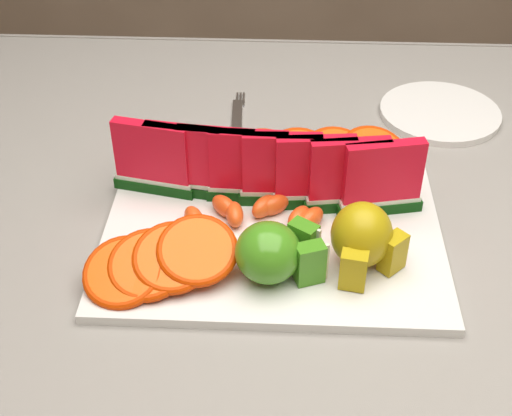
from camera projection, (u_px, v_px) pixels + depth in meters
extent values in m
cube|color=#4B281D|center=(328.00, 236.00, 0.89)|extent=(1.40, 0.90, 0.03)
cube|color=gray|center=(329.00, 224.00, 0.88)|extent=(1.52, 1.02, 0.01)
cube|color=gray|center=(317.00, 91.00, 1.34)|extent=(1.52, 0.01, 0.20)
cube|color=silver|center=(272.00, 234.00, 0.85)|extent=(0.40, 0.30, 0.01)
ellipsoid|color=#1B8309|center=(268.00, 252.00, 0.76)|extent=(0.08, 0.08, 0.07)
cube|color=#1B8309|center=(310.00, 263.00, 0.76)|extent=(0.04, 0.03, 0.05)
cube|color=beige|center=(315.00, 263.00, 0.76)|extent=(0.03, 0.01, 0.05)
cube|color=#1B8309|center=(303.00, 242.00, 0.79)|extent=(0.04, 0.03, 0.05)
cube|color=beige|center=(308.00, 242.00, 0.79)|extent=(0.03, 0.02, 0.05)
ellipsoid|color=olive|center=(362.00, 235.00, 0.78)|extent=(0.08, 0.08, 0.08)
cube|color=olive|center=(353.00, 270.00, 0.76)|extent=(0.03, 0.02, 0.05)
cube|color=olive|center=(393.00, 253.00, 0.78)|extent=(0.03, 0.03, 0.05)
cylinder|color=silver|center=(440.00, 113.00, 1.07)|extent=(0.21, 0.21, 0.01)
cube|color=silver|center=(237.00, 130.00, 1.04)|extent=(0.02, 0.17, 0.00)
cube|color=silver|center=(237.00, 100.00, 1.11)|extent=(0.00, 0.04, 0.00)
cube|color=silver|center=(240.00, 100.00, 1.11)|extent=(0.00, 0.04, 0.00)
cube|color=silver|center=(244.00, 100.00, 1.11)|extent=(0.00, 0.04, 0.00)
cube|color=#0C3615|center=(155.00, 185.00, 0.90)|extent=(0.11, 0.04, 0.01)
cube|color=silver|center=(155.00, 179.00, 0.90)|extent=(0.10, 0.04, 0.01)
cube|color=red|center=(152.00, 151.00, 0.87)|extent=(0.10, 0.04, 0.08)
cube|color=#0C3615|center=(186.00, 188.00, 0.90)|extent=(0.11, 0.04, 0.01)
cube|color=silver|center=(186.00, 182.00, 0.89)|extent=(0.10, 0.03, 0.01)
cube|color=red|center=(184.00, 154.00, 0.87)|extent=(0.10, 0.03, 0.08)
cube|color=#0C3615|center=(217.00, 191.00, 0.89)|extent=(0.11, 0.03, 0.01)
cube|color=silver|center=(217.00, 185.00, 0.89)|extent=(0.10, 0.03, 0.01)
cube|color=red|center=(216.00, 157.00, 0.86)|extent=(0.10, 0.02, 0.08)
cube|color=#0C3615|center=(249.00, 194.00, 0.89)|extent=(0.11, 0.02, 0.01)
cube|color=silver|center=(249.00, 188.00, 0.88)|extent=(0.10, 0.02, 0.01)
cube|color=red|center=(249.00, 160.00, 0.86)|extent=(0.10, 0.02, 0.08)
cube|color=#0C3615|center=(281.00, 197.00, 0.88)|extent=(0.11, 0.02, 0.01)
cube|color=silver|center=(281.00, 191.00, 0.88)|extent=(0.10, 0.02, 0.01)
cube|color=red|center=(282.00, 163.00, 0.85)|extent=(0.10, 0.02, 0.08)
cube|color=#0C3615|center=(313.00, 200.00, 0.88)|extent=(0.11, 0.03, 0.01)
cube|color=silver|center=(314.00, 194.00, 0.87)|extent=(0.10, 0.03, 0.01)
cube|color=red|center=(315.00, 166.00, 0.85)|extent=(0.10, 0.02, 0.08)
cube|color=#0C3615|center=(346.00, 203.00, 0.88)|extent=(0.11, 0.04, 0.01)
cube|color=silver|center=(346.00, 197.00, 0.87)|extent=(0.10, 0.03, 0.01)
cube|color=red|center=(349.00, 169.00, 0.84)|extent=(0.10, 0.03, 0.08)
cube|color=#0C3615|center=(379.00, 206.00, 0.87)|extent=(0.11, 0.04, 0.01)
cube|color=silver|center=(380.00, 200.00, 0.86)|extent=(0.10, 0.04, 0.01)
cube|color=red|center=(383.00, 172.00, 0.84)|extent=(0.10, 0.04, 0.08)
cylinder|color=#D14A00|center=(123.00, 272.00, 0.77)|extent=(0.09, 0.09, 0.04)
torus|color=#B33000|center=(123.00, 272.00, 0.77)|extent=(0.11, 0.11, 0.04)
cylinder|color=#D14A00|center=(148.00, 265.00, 0.77)|extent=(0.09, 0.09, 0.04)
torus|color=#B33000|center=(148.00, 265.00, 0.77)|extent=(0.10, 0.10, 0.04)
cylinder|color=#D14A00|center=(173.00, 257.00, 0.77)|extent=(0.08, 0.08, 0.04)
torus|color=#B33000|center=(173.00, 257.00, 0.77)|extent=(0.09, 0.09, 0.04)
cylinder|color=#D14A00|center=(197.00, 250.00, 0.77)|extent=(0.09, 0.09, 0.04)
torus|color=#B33000|center=(197.00, 250.00, 0.77)|extent=(0.10, 0.10, 0.04)
cylinder|color=#D14A00|center=(191.00, 156.00, 0.94)|extent=(0.08, 0.08, 0.03)
torus|color=#B33000|center=(191.00, 156.00, 0.94)|extent=(0.09, 0.09, 0.03)
cylinder|color=#D14A00|center=(227.00, 155.00, 0.94)|extent=(0.09, 0.08, 0.03)
torus|color=#B33000|center=(227.00, 155.00, 0.94)|extent=(0.10, 0.10, 0.03)
cylinder|color=#D14A00|center=(263.00, 154.00, 0.94)|extent=(0.09, 0.09, 0.03)
torus|color=#B33000|center=(263.00, 154.00, 0.94)|extent=(0.10, 0.10, 0.03)
cylinder|color=#D14A00|center=(300.00, 153.00, 0.93)|extent=(0.10, 0.10, 0.03)
torus|color=#B33000|center=(300.00, 153.00, 0.93)|extent=(0.11, 0.11, 0.03)
cylinder|color=#D14A00|center=(337.00, 152.00, 0.93)|extent=(0.10, 0.10, 0.03)
torus|color=#B33000|center=(337.00, 152.00, 0.93)|extent=(0.11, 0.11, 0.03)
cylinder|color=#D14A00|center=(374.00, 151.00, 0.93)|extent=(0.10, 0.10, 0.03)
torus|color=#B33000|center=(374.00, 151.00, 0.93)|extent=(0.12, 0.12, 0.03)
ellipsoid|color=#CF3B03|center=(194.00, 219.00, 0.84)|extent=(0.04, 0.05, 0.03)
ellipsoid|color=#CF3B03|center=(224.00, 206.00, 0.86)|extent=(0.04, 0.04, 0.03)
ellipsoid|color=#CF3B03|center=(235.00, 214.00, 0.85)|extent=(0.03, 0.04, 0.03)
ellipsoid|color=#CF3B03|center=(264.00, 206.00, 0.86)|extent=(0.04, 0.04, 0.03)
ellipsoid|color=#CF3B03|center=(274.00, 205.00, 0.86)|extent=(0.04, 0.04, 0.03)
ellipsoid|color=#CF3B03|center=(299.00, 218.00, 0.84)|extent=(0.04, 0.05, 0.03)
ellipsoid|color=#CF3B03|center=(311.00, 219.00, 0.84)|extent=(0.04, 0.04, 0.03)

